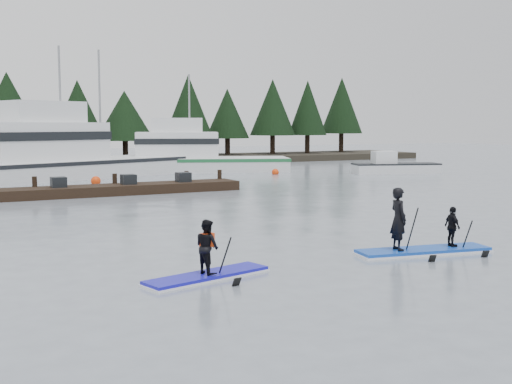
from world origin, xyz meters
name	(u,v)px	position (x,y,z in m)	size (l,w,h in m)	color
ground	(351,251)	(0.00, 0.00, 0.00)	(160.00, 160.00, 0.00)	slate
far_shore	(69,162)	(0.00, 42.00, 0.30)	(70.00, 8.00, 0.60)	#2D281E
treeline	(69,166)	(0.00, 42.00, 0.00)	(60.00, 4.00, 8.00)	black
fishing_boat_large	(67,167)	(-2.62, 28.65, 0.72)	(17.42, 10.62, 9.62)	silver
fishing_boat_medium	(194,164)	(7.12, 30.68, 0.57)	(13.92, 8.28, 8.14)	silver
skiff	(396,168)	(19.63, 22.32, 0.36)	(6.22, 1.87, 0.73)	silver
floating_dock	(100,190)	(-3.04, 17.50, 0.25)	(14.75, 1.97, 0.49)	black
buoy_b	(96,184)	(-1.79, 23.90, 0.00)	(0.59, 0.59, 0.59)	red
buoy_c	(275,174)	(11.37, 25.52, 0.00)	(0.51, 0.51, 0.51)	red
paddleboard_solo	(207,259)	(-4.89, -1.22, 0.46)	(3.22, 1.52, 1.84)	#1412AF
paddleboard_duo	(419,234)	(1.43, -1.17, 0.55)	(3.90, 1.60, 2.34)	#1241AB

